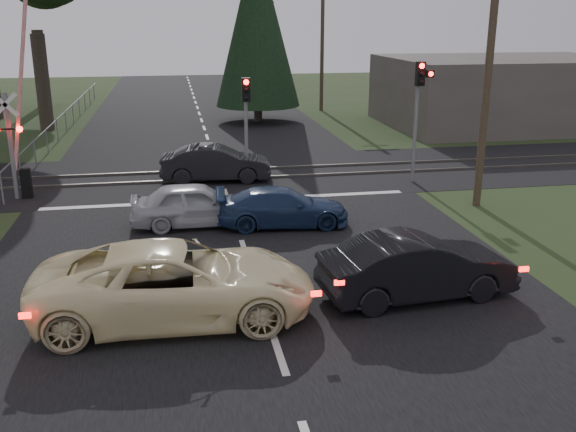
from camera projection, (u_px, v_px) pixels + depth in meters
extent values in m
plane|color=#283618|center=(259.00, 293.00, 15.36)|extent=(120.00, 120.00, 0.00)
cube|color=black|center=(224.00, 188.00, 24.75)|extent=(14.00, 100.00, 0.01)
cube|color=black|center=(220.00, 175.00, 26.63)|extent=(120.00, 8.00, 0.01)
cube|color=silver|center=(228.00, 200.00, 23.06)|extent=(13.00, 0.35, 0.00)
cube|color=#59544C|center=(221.00, 179.00, 25.87)|extent=(120.00, 0.12, 0.10)
cube|color=#59544C|center=(218.00, 170.00, 27.37)|extent=(120.00, 0.12, 0.10)
cylinder|color=slate|center=(11.00, 147.00, 22.73)|extent=(0.18, 0.18, 3.80)
cube|color=white|center=(5.00, 105.00, 22.19)|extent=(0.88, 0.03, 0.88)
cube|color=white|center=(5.00, 105.00, 22.19)|extent=(0.88, 0.03, 0.88)
cube|color=black|center=(8.00, 129.00, 22.46)|extent=(0.90, 0.06, 0.06)
sphere|color=#FF0C07|center=(19.00, 129.00, 22.46)|extent=(0.22, 0.22, 0.22)
cube|color=black|center=(26.00, 183.00, 23.19)|extent=(0.35, 0.25, 1.10)
cube|color=red|center=(20.00, 87.00, 22.19)|extent=(1.16, 0.10, 5.93)
cylinder|color=slate|center=(415.00, 135.00, 25.08)|extent=(0.14, 0.14, 3.80)
cube|color=black|center=(420.00, 74.00, 24.21)|extent=(0.32, 0.24, 0.90)
sphere|color=#FF0C07|center=(422.00, 66.00, 24.00)|extent=(0.20, 0.20, 0.20)
sphere|color=black|center=(422.00, 74.00, 24.09)|extent=(0.18, 0.18, 0.18)
sphere|color=black|center=(421.00, 82.00, 24.18)|extent=(0.18, 0.18, 0.18)
cube|color=black|center=(430.00, 74.00, 24.28)|extent=(0.28, 0.22, 0.28)
sphere|color=#FF0C07|center=(431.00, 74.00, 24.16)|extent=(0.18, 0.18, 0.18)
cylinder|color=slate|center=(246.00, 142.00, 25.20)|extent=(0.14, 0.14, 3.20)
cube|color=black|center=(246.00, 90.00, 24.42)|extent=(0.32, 0.24, 0.90)
sphere|color=#FF0C07|center=(246.00, 82.00, 24.20)|extent=(0.20, 0.20, 0.20)
sphere|color=black|center=(246.00, 90.00, 24.29)|extent=(0.18, 0.18, 0.18)
sphere|color=black|center=(246.00, 98.00, 24.38)|extent=(0.18, 0.18, 0.18)
cylinder|color=#4C3D2D|center=(488.00, 74.00, 21.10)|extent=(0.26, 0.26, 9.00)
cylinder|color=#4C3D2D|center=(322.00, 44.00, 43.64)|extent=(0.26, 0.26, 9.00)
cylinder|color=#4C3D2D|center=(268.00, 34.00, 67.12)|extent=(0.26, 0.26, 9.00)
cube|color=#4C3D2D|center=(268.00, 2.00, 66.16)|extent=(1.40, 0.10, 0.10)
cylinder|color=#473D33|center=(43.00, 83.00, 36.51)|extent=(0.80, 0.80, 5.40)
cylinder|color=#473D33|center=(41.00, 68.00, 46.50)|extent=(0.80, 0.80, 5.40)
cylinder|color=#473D33|center=(258.00, 105.00, 40.08)|extent=(0.50, 0.50, 2.00)
cone|color=black|center=(257.00, 22.00, 38.59)|extent=(5.20, 5.20, 10.00)
cube|color=#59514C|center=(506.00, 92.00, 38.48)|extent=(14.00, 10.00, 4.00)
imported|color=#F5E6AF|center=(176.00, 282.00, 13.84)|extent=(6.11, 2.94, 1.68)
imported|color=black|center=(417.00, 267.00, 14.91)|extent=(4.70, 2.04, 1.50)
imported|color=#AFB1B7|center=(196.00, 204.00, 20.10)|extent=(4.06, 1.66, 1.38)
imported|color=navy|center=(282.00, 207.00, 20.11)|extent=(4.26, 1.99, 1.20)
imported|color=black|center=(216.00, 163.00, 25.58)|extent=(4.46, 1.93, 1.43)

